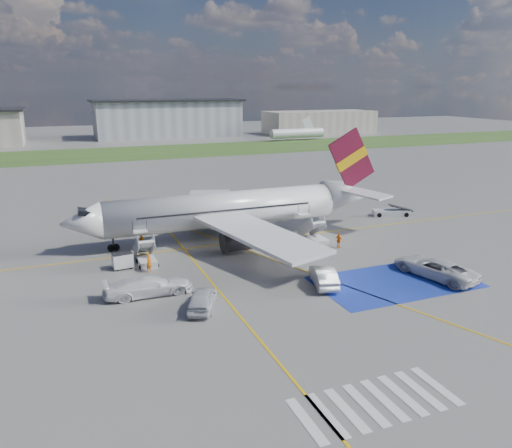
% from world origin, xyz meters
% --- Properties ---
extents(ground, '(400.00, 400.00, 0.00)m').
position_xyz_m(ground, '(0.00, 0.00, 0.00)').
color(ground, '#60605E').
rests_on(ground, ground).
extents(grass_strip, '(400.00, 30.00, 0.01)m').
position_xyz_m(grass_strip, '(0.00, 95.00, 0.01)').
color(grass_strip, '#2D4C1E').
rests_on(grass_strip, ground).
extents(taxiway_line_main, '(120.00, 0.20, 0.01)m').
position_xyz_m(taxiway_line_main, '(0.00, 12.00, 0.01)').
color(taxiway_line_main, gold).
rests_on(taxiway_line_main, ground).
extents(taxiway_line_cross, '(0.20, 60.00, 0.01)m').
position_xyz_m(taxiway_line_cross, '(-5.00, -10.00, 0.01)').
color(taxiway_line_cross, gold).
rests_on(taxiway_line_cross, ground).
extents(taxiway_line_diag, '(20.71, 56.45, 0.01)m').
position_xyz_m(taxiway_line_diag, '(0.00, 12.00, 0.01)').
color(taxiway_line_diag, gold).
rests_on(taxiway_line_diag, ground).
extents(staging_box, '(14.00, 8.00, 0.01)m').
position_xyz_m(staging_box, '(10.00, -4.00, 0.01)').
color(staging_box, '#1B32A2').
rests_on(staging_box, ground).
extents(crosswalk, '(9.00, 4.00, 0.01)m').
position_xyz_m(crosswalk, '(-1.80, -18.00, 0.01)').
color(crosswalk, silver).
rests_on(crosswalk, ground).
extents(terminal_centre, '(48.00, 18.00, 12.00)m').
position_xyz_m(terminal_centre, '(20.00, 135.00, 6.00)').
color(terminal_centre, gray).
rests_on(terminal_centre, ground).
extents(terminal_east, '(40.00, 16.00, 8.00)m').
position_xyz_m(terminal_east, '(75.00, 128.00, 4.00)').
color(terminal_east, gray).
rests_on(terminal_east, ground).
extents(airliner, '(36.81, 32.95, 11.92)m').
position_xyz_m(airliner, '(1.51, 14.00, 3.39)').
color(airliner, silver).
rests_on(airliner, ground).
extents(airstairs_fwd, '(1.90, 5.20, 3.60)m').
position_xyz_m(airstairs_fwd, '(-9.50, 8.70, 0.62)').
color(airstairs_fwd, silver).
rests_on(airstairs_fwd, ground).
extents(airstairs_aft, '(1.90, 5.20, 3.60)m').
position_xyz_m(airstairs_aft, '(9.00, 8.70, 0.62)').
color(airstairs_aft, silver).
rests_on(airstairs_aft, ground).
extents(gpu_cart, '(1.97, 1.40, 1.54)m').
position_xyz_m(gpu_cart, '(-11.79, 8.41, 0.69)').
color(gpu_cart, silver).
rests_on(gpu_cart, ground).
extents(belt_loader, '(5.33, 3.29, 1.55)m').
position_xyz_m(belt_loader, '(24.14, 15.54, 0.39)').
color(belt_loader, silver).
rests_on(belt_loader, ground).
extents(car_silver_a, '(3.76, 5.13, 1.62)m').
position_xyz_m(car_silver_a, '(-7.22, -2.96, 0.81)').
color(car_silver_a, silver).
rests_on(car_silver_a, ground).
extents(car_silver_b, '(3.12, 5.27, 1.64)m').
position_xyz_m(car_silver_b, '(3.81, -2.27, 0.82)').
color(car_silver_b, silver).
rests_on(car_silver_b, ground).
extents(van_white_a, '(4.06, 6.51, 2.27)m').
position_xyz_m(van_white_a, '(14.11, -4.24, 1.13)').
color(van_white_a, silver).
rests_on(van_white_a, ground).
extents(van_white_b, '(5.44, 2.24, 2.12)m').
position_xyz_m(van_white_b, '(-10.63, 1.19, 1.06)').
color(van_white_b, white).
rests_on(van_white_b, ground).
extents(crew_fwd, '(0.76, 0.75, 1.76)m').
position_xyz_m(crew_fwd, '(-9.62, 6.53, 0.88)').
color(crew_fwd, orange).
rests_on(crew_fwd, ground).
extents(crew_nose, '(0.94, 0.96, 1.57)m').
position_xyz_m(crew_nose, '(-9.14, 13.56, 0.78)').
color(crew_nose, orange).
rests_on(crew_nose, ground).
extents(crew_aft, '(0.78, 1.06, 1.66)m').
position_xyz_m(crew_aft, '(10.46, 6.26, 0.83)').
color(crew_aft, orange).
rests_on(crew_aft, ground).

